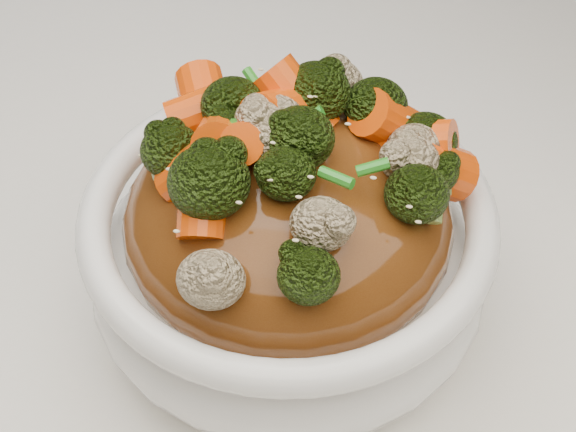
# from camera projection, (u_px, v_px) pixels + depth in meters

# --- Properties ---
(tablecloth) EXTENTS (1.20, 0.80, 0.04)m
(tablecloth) POSITION_uv_depth(u_px,v_px,m) (230.00, 342.00, 0.49)
(tablecloth) COLOR white
(tablecloth) RESTS_ON dining_table
(bowl) EXTENTS (0.23, 0.23, 0.08)m
(bowl) POSITION_uv_depth(u_px,v_px,m) (288.00, 257.00, 0.45)
(bowl) COLOR white
(bowl) RESTS_ON tablecloth
(sauce_base) EXTENTS (0.18, 0.18, 0.09)m
(sauce_base) POSITION_uv_depth(u_px,v_px,m) (288.00, 220.00, 0.43)
(sauce_base) COLOR #5B2E0F
(sauce_base) RESTS_ON bowl
(carrots) EXTENTS (0.18, 0.18, 0.05)m
(carrots) POSITION_uv_depth(u_px,v_px,m) (288.00, 129.00, 0.39)
(carrots) COLOR #F54E08
(carrots) RESTS_ON sauce_base
(broccoli) EXTENTS (0.18, 0.18, 0.04)m
(broccoli) POSITION_uv_depth(u_px,v_px,m) (288.00, 131.00, 0.39)
(broccoli) COLOR black
(broccoli) RESTS_ON sauce_base
(cauliflower) EXTENTS (0.18, 0.18, 0.03)m
(cauliflower) POSITION_uv_depth(u_px,v_px,m) (288.00, 134.00, 0.39)
(cauliflower) COLOR tan
(cauliflower) RESTS_ON sauce_base
(scallions) EXTENTS (0.14, 0.14, 0.02)m
(scallions) POSITION_uv_depth(u_px,v_px,m) (288.00, 127.00, 0.39)
(scallions) COLOR #278A1F
(scallions) RESTS_ON sauce_base
(sesame_seeds) EXTENTS (0.16, 0.16, 0.01)m
(sesame_seeds) POSITION_uv_depth(u_px,v_px,m) (288.00, 127.00, 0.39)
(sesame_seeds) COLOR beige
(sesame_seeds) RESTS_ON sauce_base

